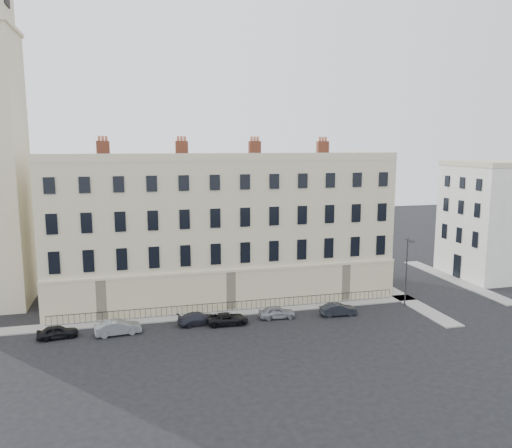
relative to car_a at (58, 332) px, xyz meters
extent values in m
plane|color=black|center=(22.06, -2.31, -0.58)|extent=(160.00, 160.00, 0.00)
cube|color=beige|center=(16.06, 9.69, 6.92)|extent=(36.00, 12.00, 15.00)
cube|color=#C5BA94|center=(16.06, 3.61, 1.42)|extent=(36.10, 0.18, 4.00)
cube|color=#C5BA94|center=(34.14, 9.69, 1.42)|extent=(0.18, 12.10, 4.00)
cube|color=beige|center=(16.06, 3.84, 14.82)|extent=(36.00, 0.35, 0.80)
cube|color=beige|center=(33.91, 9.69, 14.82)|extent=(0.35, 12.00, 0.80)
cube|color=brown|center=(4.06, 9.69, 15.42)|extent=(1.30, 0.70, 2.00)
cube|color=brown|center=(12.06, 9.69, 15.42)|extent=(1.30, 0.70, 2.00)
cube|color=brown|center=(20.06, 9.69, 15.42)|extent=(1.30, 0.70, 2.00)
cube|color=brown|center=(28.06, 9.69, 15.42)|extent=(1.30, 0.70, 2.00)
cube|color=silver|center=(51.06, 8.69, 6.42)|extent=(10.00, 10.00, 14.00)
cube|color=gray|center=(12.06, 2.69, -0.52)|extent=(48.00, 2.00, 0.12)
cube|color=gray|center=(35.06, 5.69, -0.52)|extent=(2.00, 24.00, 0.12)
cube|color=gray|center=(45.06, 7.69, -0.52)|extent=(2.00, 20.00, 0.12)
cube|color=black|center=(16.06, 3.09, 0.44)|extent=(35.00, 0.04, 0.04)
cube|color=black|center=(16.06, 3.09, -0.46)|extent=(35.00, 0.04, 0.04)
imported|color=black|center=(0.00, 0.00, 0.00)|extent=(3.55, 1.79, 1.16)
imported|color=slate|center=(5.06, -0.37, 0.08)|extent=(4.11, 1.84, 1.31)
imported|color=#23242E|center=(12.31, 0.42, -0.01)|extent=(4.12, 2.17, 1.14)
imported|color=black|center=(14.94, -0.30, -0.04)|extent=(3.94, 1.92, 1.08)
imported|color=gray|center=(19.89, 0.19, 0.02)|extent=(3.62, 1.64, 1.20)
imported|color=black|center=(26.00, -0.51, 0.02)|extent=(3.68, 1.43, 1.19)
cylinder|color=#323338|center=(33.92, 0.54, 3.00)|extent=(0.14, 0.14, 7.17)
cylinder|color=#323338|center=(33.77, -0.07, 6.50)|extent=(0.41, 1.33, 0.09)
cube|color=#323338|center=(33.62, -0.68, 6.46)|extent=(0.26, 0.47, 0.11)
camera|label=1|loc=(6.54, -44.12, 16.05)|focal=35.00mm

